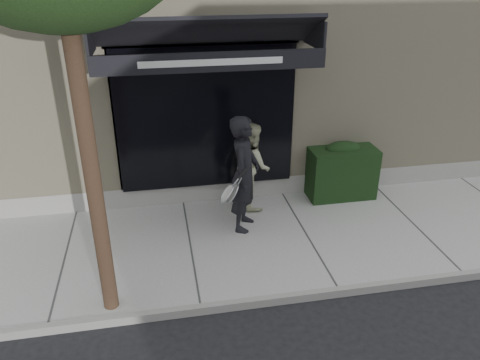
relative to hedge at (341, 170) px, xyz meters
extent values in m
plane|color=black|center=(-1.10, -1.25, -0.66)|extent=(80.00, 80.00, 0.00)
cube|color=gray|center=(-1.10, -1.25, -0.60)|extent=(20.00, 3.00, 0.12)
cube|color=gray|center=(-1.10, -2.80, -0.59)|extent=(20.00, 0.10, 0.14)
cube|color=beige|center=(-1.10, 3.75, 2.09)|extent=(14.00, 7.00, 5.50)
cube|color=gray|center=(-1.10, 0.45, -0.41)|extent=(14.02, 0.42, 0.50)
cube|color=black|center=(-2.60, 0.30, 1.14)|extent=(3.20, 0.30, 2.60)
cube|color=gray|center=(-4.20, 0.45, 1.14)|extent=(0.08, 0.40, 2.60)
cube|color=gray|center=(-1.00, 0.45, 1.14)|extent=(0.08, 0.40, 2.60)
cube|color=gray|center=(-2.60, 0.45, 2.48)|extent=(3.36, 0.40, 0.12)
cube|color=black|center=(-2.60, -0.25, 2.74)|extent=(3.60, 1.03, 0.55)
cube|color=black|center=(-2.60, -0.75, 2.35)|extent=(3.60, 0.05, 0.30)
cube|color=white|center=(-2.60, -0.78, 2.35)|extent=(2.20, 0.01, 0.10)
cube|color=black|center=(-4.38, -0.25, 2.66)|extent=(0.04, 1.00, 0.45)
cube|color=black|center=(-0.82, -0.25, 2.66)|extent=(0.04, 1.00, 0.45)
cube|color=black|center=(0.00, 0.00, -0.04)|extent=(1.30, 0.70, 1.00)
ellipsoid|color=black|center=(0.00, 0.00, 0.46)|extent=(0.71, 0.38, 0.27)
cylinder|color=black|center=(-4.30, -2.55, 1.74)|extent=(0.20, 0.20, 4.80)
imported|color=black|center=(-2.11, -0.83, 0.48)|extent=(0.74, 0.87, 2.04)
torus|color=silver|center=(-2.35, -1.13, 0.29)|extent=(0.19, 0.31, 0.28)
cylinder|color=silver|center=(-2.35, -1.13, 0.29)|extent=(0.15, 0.28, 0.24)
cylinder|color=silver|center=(-2.35, -1.13, 0.29)|extent=(0.17, 0.03, 0.10)
cylinder|color=black|center=(-2.35, -1.13, 0.29)|extent=(0.19, 0.05, 0.12)
torus|color=silver|center=(-2.46, -1.17, 0.32)|extent=(0.22, 0.31, 0.26)
cylinder|color=silver|center=(-2.46, -1.17, 0.32)|extent=(0.18, 0.28, 0.22)
cylinder|color=silver|center=(-2.46, -1.17, 0.32)|extent=(0.16, 0.03, 0.12)
cylinder|color=black|center=(-2.46, -1.17, 0.32)|extent=(0.18, 0.04, 0.15)
imported|color=#B2B38F|center=(-1.81, -0.05, 0.28)|extent=(0.73, 0.88, 1.64)
torus|color=silver|center=(-2.13, -0.38, 0.20)|extent=(0.20, 0.33, 0.29)
cylinder|color=silver|center=(-2.13, -0.38, 0.20)|extent=(0.17, 0.29, 0.25)
cylinder|color=silver|center=(-2.13, -0.38, 0.20)|extent=(0.17, 0.05, 0.09)
cylinder|color=black|center=(-2.13, -0.38, 0.20)|extent=(0.20, 0.07, 0.11)
camera|label=1|loc=(-3.50, -7.84, 3.79)|focal=35.00mm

